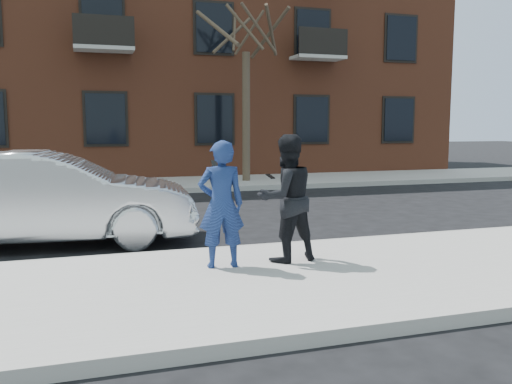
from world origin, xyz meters
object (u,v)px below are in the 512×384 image
object	(u,v)px
street_tree	(246,15)
man_hoodie	(221,204)
man_peacoat	(286,198)
silver_sedan	(51,199)

from	to	relation	value
street_tree	man_hoodie	size ratio (longest dim) A/B	4.13
street_tree	man_hoodie	distance (m)	12.02
man_hoodie	street_tree	bearing A→B (deg)	-104.62
man_hoodie	man_peacoat	xyz separation A→B (m)	(0.92, 0.05, 0.04)
man_peacoat	silver_sedan	bearing A→B (deg)	-49.55
man_peacoat	man_hoodie	bearing A→B (deg)	-5.38
silver_sedan	man_peacoat	xyz separation A→B (m)	(3.13, -2.71, 0.23)
silver_sedan	man_hoodie	size ratio (longest dim) A/B	2.88
street_tree	silver_sedan	distance (m)	10.77
silver_sedan	man_hoodie	xyz separation A→B (m)	(2.21, -2.76, 0.19)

